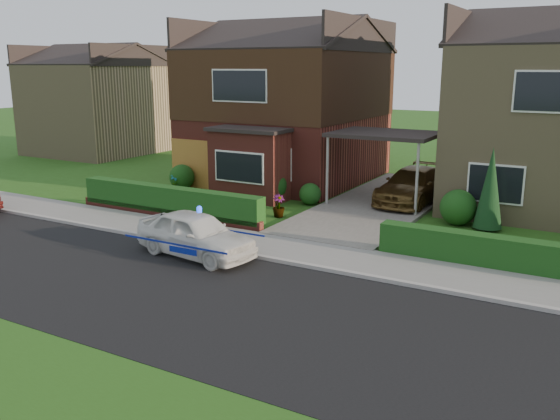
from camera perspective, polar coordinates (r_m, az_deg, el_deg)
The scene contains 23 objects.
ground at distance 13.62m, azimuth -6.40°, elevation -8.71°, with size 120.00×120.00×0.00m, color #254F15.
road at distance 13.62m, azimuth -6.40°, elevation -8.71°, with size 60.00×6.00×0.02m, color black.
kerb at distance 16.00m, azimuth 0.02°, elevation -4.93°, with size 60.00×0.16×0.12m, color #9E9993.
sidewalk at distance 16.88m, azimuth 1.78°, elevation -3.96°, with size 60.00×2.00×0.10m, color slate.
grass_verge at distance 10.45m, azimuth -23.42°, elevation -17.23°, with size 60.00×4.00×0.01m, color #254F15.
driveway at distance 23.00m, azimuth 9.83°, elevation 0.66°, with size 3.80×12.00×0.12m, color #666059.
house_left at distance 27.49m, azimuth 0.70°, elevation 10.87°, with size 7.50×9.53×7.25m.
carport_link at distance 22.52m, azimuth 10.06°, elevation 7.09°, with size 3.80×3.00×2.77m.
garage_door at distance 25.85m, azimuth -8.39°, elevation 4.39°, with size 2.20×0.10×2.10m, color brown.
dwarf_wall at distance 20.97m, azimuth -10.80°, elevation -0.31°, with size 7.70×0.25×0.36m, color maroon.
hedge_left at distance 21.12m, azimuth -10.52°, elevation -0.70°, with size 7.50×0.55×0.90m, color black.
hedge_right at distance 16.42m, azimuth 22.24°, elevation -5.72°, with size 7.50×0.55×0.80m, color black.
shrub_left_far at distance 25.74m, azimuth -9.42°, elevation 3.16°, with size 1.08×1.08×1.08m, color black.
shrub_left_mid at distance 23.02m, azimuth -0.97°, elevation 2.41°, with size 1.32×1.32×1.32m, color black.
shrub_left_near at distance 22.58m, azimuth 2.92°, elevation 1.54°, with size 0.84×0.84×0.84m, color black.
shrub_right_near at distance 20.52m, azimuth 16.77°, elevation 0.24°, with size 1.20×1.20×1.20m, color black.
conifer_a at distance 20.00m, azimuth 19.56°, elevation 1.74°, with size 0.90×0.90×2.60m, color black.
neighbour_left at distance 38.01m, azimuth -17.05°, elevation 9.24°, with size 6.50×7.00×5.20m, color #98845D.
police_car at distance 16.55m, azimuth -8.13°, elevation -2.37°, with size 3.39×3.85×1.42m.
driveway_car at distance 23.01m, azimuth 12.67°, elevation 2.33°, with size 1.80×4.43×1.29m, color brown.
potted_plant_a at distance 25.37m, azimuth -10.05°, elevation 2.62°, with size 0.41×0.28×0.77m, color gray.
potted_plant_b at distance 22.82m, azimuth -13.54°, elevation 1.27°, with size 0.45×0.36×0.81m, color gray.
potted_plant_c at distance 20.69m, azimuth -0.14°, elevation 0.35°, with size 0.44×0.44×0.78m, color gray.
Camera 1 is at (7.48, -10.14, 5.18)m, focal length 38.00 mm.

